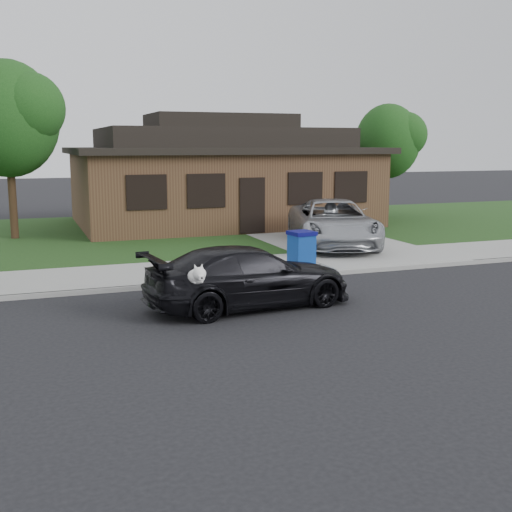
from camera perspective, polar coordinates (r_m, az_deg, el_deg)
name	(u,v)px	position (r m, az deg, el deg)	size (l,w,h in m)	color
ground	(252,320)	(13.04, -0.39, -5.72)	(120.00, 120.00, 0.00)	black
sidewalk	(190,272)	(17.69, -5.91, -1.41)	(60.00, 3.00, 0.12)	gray
curb	(205,283)	(16.27, -4.59, -2.38)	(60.00, 0.12, 0.12)	gray
lawn	(138,234)	(25.41, -10.42, 1.94)	(60.00, 13.00, 0.13)	#193814
driveway	(311,237)	(24.35, 4.89, 1.74)	(4.50, 13.00, 0.14)	gray
sedan	(249,277)	(13.94, -0.65, -1.86)	(4.78, 2.48, 1.34)	black
minivan	(333,223)	(21.74, 6.86, 2.95)	(2.56, 5.54, 1.54)	#ABAEB2
recycling_bin	(302,250)	(17.61, 4.07, 0.54)	(0.72, 0.73, 1.06)	navy
house	(221,177)	(28.09, -3.16, 7.07)	(12.60, 8.60, 4.65)	#422B1C
tree_0	(12,117)	(24.71, -20.85, 11.51)	(3.78, 3.60, 6.34)	#332114
tree_1	(391,140)	(30.92, 11.95, 10.06)	(3.15, 3.00, 5.25)	#332114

